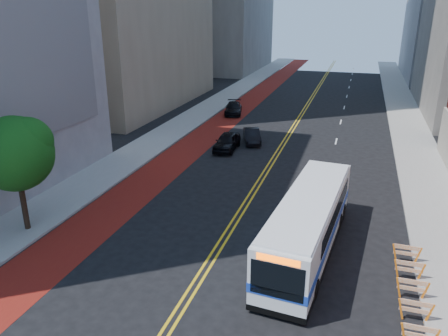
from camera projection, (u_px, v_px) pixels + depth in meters
The scene contains 12 objects.
sidewalk_left at pixel (177, 127), 47.31m from camera, with size 4.00×140.00×0.15m, color gray.
sidewalk_right at pixel (415, 147), 40.63m from camera, with size 4.00×140.00×0.15m, color gray.
bus_lane_paint at pixel (211, 131), 46.25m from camera, with size 3.60×140.00×0.01m, color maroon.
center_line_inner at pixel (286, 137), 44.05m from camera, with size 0.14×140.00×0.01m, color gold.
center_line_outer at pixel (289, 137), 43.95m from camera, with size 0.14×140.00×0.01m, color gold.
lane_dashes at pixel (341, 122), 49.82m from camera, with size 0.14×98.20×0.01m.
construction_barriers at pixel (417, 320), 17.28m from camera, with size 1.42×10.91×1.00m.
street_tree at pixel (16, 151), 23.96m from camera, with size 4.20×4.20×6.70m.
transit_bus at pixel (309, 223), 22.87m from camera, with size 3.66×12.04×3.26m.
car_a at pixel (227, 142), 39.86m from camera, with size 1.82×4.51×1.54m, color black.
car_b at pixel (252, 136), 42.04m from camera, with size 1.42×4.06×1.34m, color black.
car_c at pixel (233, 108), 53.26m from camera, with size 1.97×4.86×1.41m, color black.
Camera 1 is at (6.46, -12.34, 12.33)m, focal length 35.00 mm.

